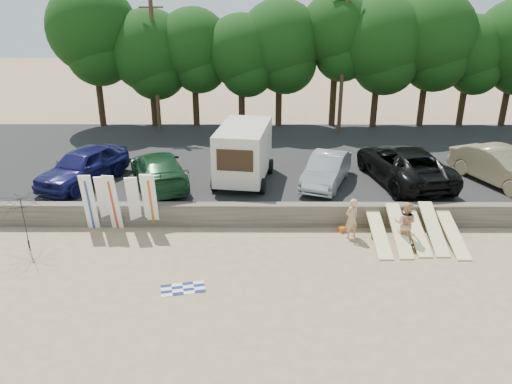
% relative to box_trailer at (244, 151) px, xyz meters
% --- Properties ---
extents(ground, '(120.00, 120.00, 0.00)m').
position_rel_box_trailer_xyz_m(ground, '(4.11, -6.52, -2.27)').
color(ground, tan).
rests_on(ground, ground).
extents(seawall, '(44.00, 0.50, 1.00)m').
position_rel_box_trailer_xyz_m(seawall, '(4.11, -3.52, -1.77)').
color(seawall, '#6B6356').
rests_on(seawall, ground).
extents(parking_lot, '(44.00, 14.50, 0.70)m').
position_rel_box_trailer_xyz_m(parking_lot, '(4.11, 3.98, -1.92)').
color(parking_lot, '#282828').
rests_on(parking_lot, ground).
extents(treeline, '(33.62, 6.16, 9.39)m').
position_rel_box_trailer_xyz_m(treeline, '(3.97, 10.98, 4.11)').
color(treeline, '#382616').
rests_on(treeline, parking_lot).
extents(utility_poles, '(25.80, 0.26, 9.00)m').
position_rel_box_trailer_xyz_m(utility_poles, '(6.11, 9.48, 3.16)').
color(utility_poles, '#473321').
rests_on(utility_poles, parking_lot).
extents(box_trailer, '(3.02, 4.66, 2.79)m').
position_rel_box_trailer_xyz_m(box_trailer, '(0.00, 0.00, 0.00)').
color(box_trailer, beige).
rests_on(box_trailer, parking_lot).
extents(car_0, '(3.97, 5.60, 1.77)m').
position_rel_box_trailer_xyz_m(car_0, '(-7.77, -0.30, -0.68)').
color(car_0, '#16164D').
rests_on(car_0, parking_lot).
extents(car_1, '(3.97, 5.99, 1.61)m').
position_rel_box_trailer_xyz_m(car_1, '(-4.10, -0.47, -0.76)').
color(car_1, '#14391F').
rests_on(car_1, parking_lot).
extents(car_2, '(3.06, 4.78, 1.49)m').
position_rel_box_trailer_xyz_m(car_2, '(4.01, -0.39, -0.82)').
color(car_2, '#9A9B9F').
rests_on(car_2, parking_lot).
extents(car_3, '(4.11, 6.87, 1.79)m').
position_rel_box_trailer_xyz_m(car_3, '(7.83, 0.08, -0.67)').
color(car_3, black).
rests_on(car_3, parking_lot).
extents(car_4, '(3.69, 5.59, 1.74)m').
position_rel_box_trailer_xyz_m(car_4, '(12.45, -0.25, -0.70)').
color(car_4, '#988961').
rests_on(car_4, parking_lot).
extents(surfboard_upright_0, '(0.52, 0.54, 2.57)m').
position_rel_box_trailer_xyz_m(surfboard_upright_0, '(-6.34, -4.02, -0.98)').
color(surfboard_upright_0, white).
rests_on(surfboard_upright_0, ground).
extents(surfboard_upright_1, '(0.59, 0.82, 2.52)m').
position_rel_box_trailer_xyz_m(surfboard_upright_1, '(-5.74, -3.93, -1.01)').
color(surfboard_upright_1, white).
rests_on(surfboard_upright_1, ground).
extents(surfboard_upright_2, '(0.57, 0.60, 2.57)m').
position_rel_box_trailer_xyz_m(surfboard_upright_2, '(-5.35, -4.03, -0.98)').
color(surfboard_upright_2, white).
rests_on(surfboard_upright_2, ground).
extents(surfboard_upright_3, '(0.59, 0.85, 2.51)m').
position_rel_box_trailer_xyz_m(surfboard_upright_3, '(-4.48, -3.98, -1.01)').
color(surfboard_upright_3, white).
rests_on(surfboard_upright_3, ground).
extents(surfboard_upright_4, '(0.50, 0.56, 2.56)m').
position_rel_box_trailer_xyz_m(surfboard_upright_4, '(-3.78, -3.92, -0.98)').
color(surfboard_upright_4, white).
rests_on(surfboard_upright_4, ground).
extents(surfboard_upright_5, '(0.52, 0.53, 2.57)m').
position_rel_box_trailer_xyz_m(surfboard_upright_5, '(-3.88, -3.89, -0.98)').
color(surfboard_upright_5, white).
rests_on(surfboard_upright_5, ground).
extents(surfboard_low_0, '(0.56, 2.92, 0.84)m').
position_rel_box_trailer_xyz_m(surfboard_low_0, '(5.57, -5.12, -1.85)').
color(surfboard_low_0, '#FFF1A0').
rests_on(surfboard_low_0, ground).
extents(surfboard_low_1, '(0.56, 2.82, 1.15)m').
position_rel_box_trailer_xyz_m(surfboard_low_1, '(6.37, -5.12, -1.69)').
color(surfboard_low_1, '#FFF1A0').
rests_on(surfboard_low_1, ground).
extents(surfboard_low_2, '(0.56, 2.90, 0.92)m').
position_rel_box_trailer_xyz_m(surfboard_low_2, '(7.12, -4.94, -1.81)').
color(surfboard_low_2, '#FFF1A0').
rests_on(surfboard_low_2, ground).
extents(surfboard_low_3, '(0.56, 2.82, 1.16)m').
position_rel_box_trailer_xyz_m(surfboard_low_3, '(7.80, -4.96, -1.69)').
color(surfboard_low_3, '#FFF1A0').
rests_on(surfboard_low_3, ground).
extents(surfboard_low_4, '(0.56, 2.91, 0.86)m').
position_rel_box_trailer_xyz_m(surfboard_low_4, '(8.52, -5.15, -1.84)').
color(surfboard_low_4, '#FFF1A0').
rests_on(surfboard_low_4, ground).
extents(beachgoer_a, '(0.75, 0.67, 1.73)m').
position_rel_box_trailer_xyz_m(beachgoer_a, '(4.52, -4.65, -1.40)').
color(beachgoer_a, tan).
rests_on(beachgoer_a, ground).
extents(beachgoer_b, '(1.08, 0.97, 1.81)m').
position_rel_box_trailer_xyz_m(beachgoer_b, '(6.55, -5.19, -1.36)').
color(beachgoer_b, tan).
rests_on(beachgoer_b, ground).
extents(cooler, '(0.42, 0.36, 0.32)m').
position_rel_box_trailer_xyz_m(cooler, '(5.57, -4.71, -2.11)').
color(cooler, green).
rests_on(cooler, ground).
extents(gear_bag, '(0.38, 0.35, 0.22)m').
position_rel_box_trailer_xyz_m(gear_bag, '(4.28, -4.12, -2.16)').
color(gear_bag, orange).
rests_on(gear_bag, ground).
extents(beach_towel, '(1.78, 1.78, 0.00)m').
position_rel_box_trailer_xyz_m(beach_towel, '(-1.87, -8.52, -2.26)').
color(beach_towel, white).
rests_on(beach_towel, ground).
extents(beach_umbrella, '(3.09, 3.05, 2.30)m').
position_rel_box_trailer_xyz_m(beach_umbrella, '(-8.40, -5.69, -1.12)').
color(beach_umbrella, black).
rests_on(beach_umbrella, ground).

